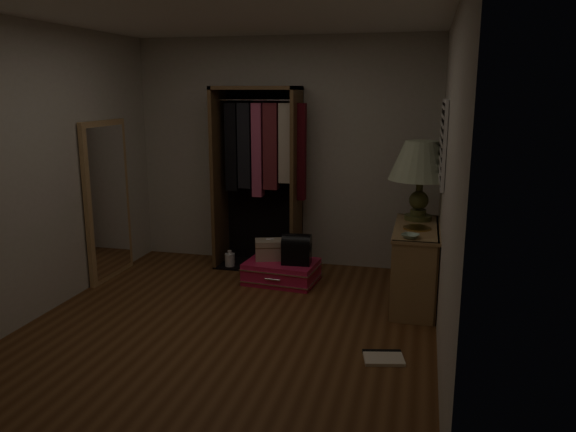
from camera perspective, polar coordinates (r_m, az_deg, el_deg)
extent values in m
plane|color=#583319|center=(4.97, -6.09, -11.23)|extent=(4.00, 4.00, 0.00)
cube|color=#BDB7A8|center=(6.50, -0.37, 6.44)|extent=(3.50, 0.02, 2.60)
cube|color=#BDB7A8|center=(2.85, -20.41, -2.60)|extent=(3.50, 0.02, 2.60)
cube|color=#BDB7A8|center=(4.33, 15.87, 2.75)|extent=(0.02, 4.00, 2.60)
cube|color=#BDB7A8|center=(5.46, -24.04, 4.12)|extent=(0.02, 4.00, 2.60)
cube|color=white|center=(4.58, -6.90, 19.99)|extent=(3.50, 4.00, 0.01)
cube|color=white|center=(5.29, 15.49, 7.25)|extent=(0.03, 0.96, 0.76)
cube|color=black|center=(5.29, 15.48, 7.25)|extent=(0.03, 0.90, 0.70)
cube|color=white|center=(5.32, 15.10, 3.93)|extent=(0.01, 0.88, 0.02)
cube|color=white|center=(5.31, 15.15, 4.76)|extent=(0.01, 0.88, 0.02)
cube|color=white|center=(5.30, 15.20, 5.59)|extent=(0.01, 0.88, 0.02)
cube|color=white|center=(5.29, 15.24, 6.42)|extent=(0.01, 0.88, 0.02)
cube|color=white|center=(5.29, 15.29, 7.26)|extent=(0.01, 0.88, 0.02)
cube|color=white|center=(5.28, 15.34, 8.10)|extent=(0.01, 0.88, 0.02)
cube|color=white|center=(5.28, 15.39, 8.94)|extent=(0.01, 0.88, 0.02)
cube|color=white|center=(5.27, 15.44, 9.78)|extent=(0.01, 0.88, 0.02)
cube|color=white|center=(5.27, 15.49, 10.63)|extent=(0.01, 0.88, 0.02)
cube|color=#9F7A4D|center=(5.01, 12.65, -6.70)|extent=(0.40, 0.03, 0.75)
cube|color=#9F7A4D|center=(6.03, 12.90, -3.37)|extent=(0.40, 0.03, 0.75)
cube|color=#9F7A4D|center=(5.62, 12.63, -7.94)|extent=(0.40, 1.04, 0.03)
cube|color=#9F7A4D|center=(5.46, 12.89, -2.93)|extent=(0.40, 1.04, 0.03)
cube|color=#9F7A4D|center=(5.42, 12.98, -1.25)|extent=(0.42, 1.12, 0.03)
cube|color=brown|center=(5.52, 14.77, -4.98)|extent=(0.02, 1.10, 0.75)
cube|color=#9F7A4D|center=(5.76, 12.89, -1.34)|extent=(0.36, 0.38, 0.13)
cube|color=gray|center=(5.13, 11.83, -8.19)|extent=(0.21, 0.04, 0.26)
cube|color=#4C3833|center=(5.17, 11.67, -7.79)|extent=(0.17, 0.04, 0.30)
cube|color=#B7AD99|center=(5.22, 11.77, -7.70)|extent=(0.19, 0.04, 0.28)
cube|color=brown|center=(5.27, 11.78, -7.56)|extent=(0.19, 0.05, 0.27)
cube|color=#3F4C59|center=(5.33, 11.64, -7.47)|extent=(0.16, 0.05, 0.24)
cube|color=gray|center=(5.38, 11.87, -7.28)|extent=(0.19, 0.04, 0.24)
cube|color=#59594C|center=(5.41, 11.83, -6.84)|extent=(0.18, 0.03, 0.30)
cube|color=#B2724C|center=(5.45, 11.71, -6.78)|extent=(0.16, 0.03, 0.28)
cube|color=beige|center=(5.51, 11.80, -6.90)|extent=(0.17, 0.04, 0.23)
cube|color=#332D38|center=(5.55, 11.93, -6.27)|extent=(0.19, 0.05, 0.32)
cube|color=gray|center=(5.60, 11.77, -6.39)|extent=(0.16, 0.03, 0.26)
cube|color=#4C3833|center=(5.65, 11.88, -6.37)|extent=(0.18, 0.04, 0.23)
cube|color=#B7AD99|center=(5.69, 12.03, -6.13)|extent=(0.20, 0.05, 0.25)
cube|color=brown|center=(5.75, 11.95, -5.92)|extent=(0.18, 0.05, 0.26)
cube|color=#3F4C59|center=(5.80, 12.12, -5.92)|extent=(0.21, 0.03, 0.23)
cube|color=gray|center=(5.82, 11.96, -5.54)|extent=(0.18, 0.03, 0.28)
cube|color=#59594C|center=(5.87, 11.99, -5.69)|extent=(0.18, 0.03, 0.22)
cube|color=#B2724C|center=(5.90, 12.13, -5.38)|extent=(0.21, 0.03, 0.27)
cube|color=brown|center=(6.50, -6.98, 3.90)|extent=(0.04, 0.50, 2.05)
cube|color=brown|center=(6.24, 0.88, 3.62)|extent=(0.04, 0.50, 2.05)
cube|color=brown|center=(6.28, -3.24, 12.87)|extent=(0.95, 0.50, 0.04)
cube|color=black|center=(6.58, -2.54, 4.08)|extent=(0.95, 0.02, 2.05)
cube|color=black|center=(6.59, -3.02, -4.98)|extent=(0.95, 0.50, 0.02)
cylinder|color=white|center=(6.28, -3.23, 11.68)|extent=(0.87, 0.02, 0.02)
cube|color=black|center=(6.38, -5.72, 6.97)|extent=(0.13, 0.11, 0.98)
cube|color=black|center=(6.33, -4.36, 7.12)|extent=(0.14, 0.14, 0.94)
cube|color=#BF4C72|center=(6.29, -3.08, 6.68)|extent=(0.11, 0.14, 1.04)
cube|color=maroon|center=(6.24, -1.72, 7.05)|extent=(0.16, 0.13, 0.95)
cube|color=beige|center=(6.19, -0.15, 7.39)|extent=(0.15, 0.13, 0.87)
cube|color=#590F19|center=(6.17, 1.25, 6.50)|extent=(0.12, 0.11, 1.05)
cube|color=tan|center=(6.31, -17.86, 1.50)|extent=(0.05, 0.80, 1.70)
cube|color=white|center=(6.30, -17.64, 1.49)|extent=(0.01, 0.68, 1.58)
cube|color=#DB1A4C|center=(6.01, -0.66, -5.67)|extent=(0.78, 0.59, 0.23)
cube|color=white|center=(6.03, -0.65, -6.23)|extent=(0.80, 0.61, 0.01)
cube|color=white|center=(5.99, -0.66, -5.10)|extent=(0.80, 0.61, 0.01)
cylinder|color=white|center=(5.77, -1.58, -6.47)|extent=(0.17, 0.04, 0.02)
cube|color=tan|center=(6.03, -1.86, -3.42)|extent=(0.36, 0.30, 0.21)
cube|color=brown|center=(6.02, -1.87, -3.02)|extent=(0.37, 0.30, 0.01)
cylinder|color=white|center=(6.00, -1.87, -2.37)|extent=(0.09, 0.04, 0.01)
cube|color=black|center=(5.87, 0.89, -3.79)|extent=(0.31, 0.21, 0.23)
cylinder|color=black|center=(5.84, 0.89, -2.72)|extent=(0.31, 0.21, 0.19)
cylinder|color=#494F26|center=(5.72, 13.06, -0.13)|extent=(0.30, 0.30, 0.04)
cylinder|color=#494F26|center=(5.71, 13.08, 0.36)|extent=(0.17, 0.17, 0.06)
sphere|color=#494F26|center=(5.69, 13.14, 1.57)|extent=(0.21, 0.21, 0.19)
cylinder|color=#494F26|center=(5.66, 13.22, 3.06)|extent=(0.07, 0.07, 0.11)
cone|color=beige|center=(5.62, 13.35, 5.53)|extent=(0.70, 0.70, 0.38)
cone|color=silver|center=(5.62, 13.35, 5.53)|extent=(0.62, 0.62, 0.36)
cylinder|color=#B28C44|center=(5.34, 12.97, -1.19)|extent=(0.33, 0.33, 0.01)
imported|color=#9AB9A0|center=(4.99, 12.33, -2.01)|extent=(0.20, 0.20, 0.04)
cylinder|color=white|center=(6.53, -5.92, -4.52)|extent=(0.13, 0.13, 0.17)
cylinder|color=white|center=(6.50, -5.94, -3.66)|extent=(0.06, 0.06, 0.04)
cube|color=beige|center=(4.48, 9.68, -14.03)|extent=(0.34, 0.30, 0.03)
cube|color=black|center=(4.56, 9.49, -13.46)|extent=(0.30, 0.10, 0.03)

